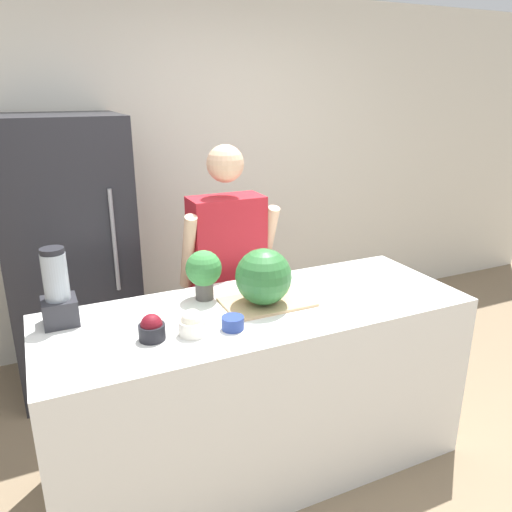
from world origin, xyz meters
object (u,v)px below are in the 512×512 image
watermelon (263,277)px  refrigerator (70,256)px  blender (58,293)px  bowl_cream (192,324)px  potted_plant (204,271)px  bowl_cherries (152,328)px  bowl_small_blue (233,323)px  person (228,279)px

watermelon → refrigerator: bearing=121.1°
blender → bowl_cream: bearing=-34.7°
blender → potted_plant: size_ratio=1.42×
bowl_cherries → blender: bearing=136.4°
bowl_cherries → bowl_small_blue: bowl_cherries is taller
bowl_cherries → bowl_small_blue: bearing=-9.1°
refrigerator → person: size_ratio=1.09×
bowl_cherries → person: bearing=49.0°
watermelon → bowl_cream: 0.44m
refrigerator → bowl_small_blue: bearing=-69.4°
bowl_cherries → blender: 0.47m
person → blender: bearing=-157.3°
bowl_cherries → potted_plant: size_ratio=0.45×
watermelon → potted_plant: size_ratio=1.08×
watermelon → blender: bearing=167.2°
watermelon → person: bearing=85.0°
bowl_cream → blender: 0.62m
blender → person: bearing=22.7°
person → watermelon: size_ratio=5.98×
bowl_cream → potted_plant: (0.17, 0.34, 0.10)m
bowl_small_blue → potted_plant: potted_plant is taller
refrigerator → bowl_cherries: bearing=-81.8°
watermelon → blender: size_ratio=0.77×
bowl_small_blue → blender: 0.79m
blender → potted_plant: (0.68, -0.01, -0.00)m
bowl_cream → person: bearing=58.6°
bowl_small_blue → potted_plant: (-0.00, 0.37, 0.12)m
bowl_cherries → bowl_cream: bearing=-10.0°
bowl_cherries → bowl_small_blue: size_ratio=1.15×
person → bowl_small_blue: size_ratio=16.41×
refrigerator → potted_plant: (0.54, -1.09, 0.18)m
bowl_cream → potted_plant: size_ratio=0.47×
bowl_small_blue → blender: (-0.68, 0.38, 0.12)m
bowl_cream → blender: (-0.50, 0.35, 0.10)m
refrigerator → watermelon: 1.51m
bowl_small_blue → potted_plant: bearing=90.2°
bowl_cream → bowl_cherries: bearing=170.0°
bowl_cream → blender: blender is taller
bowl_cherries → potted_plant: potted_plant is taller
person → potted_plant: person is taller
bowl_cream → blender: size_ratio=0.33×
watermelon → blender: (-0.91, 0.21, -0.00)m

